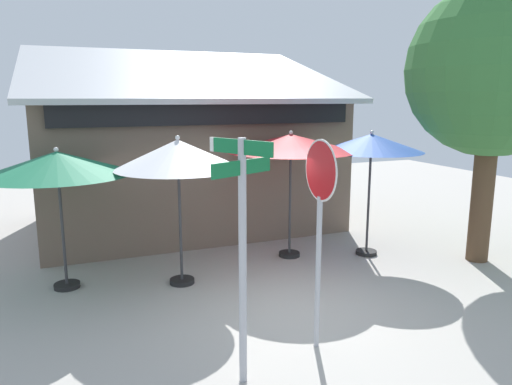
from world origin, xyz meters
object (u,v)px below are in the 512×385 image
object	(u,v)px
patio_umbrella_forest_green_left	(57,164)
patio_umbrella_ivory_center	(178,155)
shade_tree	(508,76)
stop_sign	(320,205)
patio_umbrella_crimson_right	(291,144)
street_sign_post	(242,236)
patio_umbrella_royal_blue_far_right	(371,144)

from	to	relation	value
patio_umbrella_forest_green_left	patio_umbrella_ivory_center	xyz separation A→B (m)	(1.92, -0.56, 0.13)
patio_umbrella_ivory_center	shade_tree	bearing A→B (deg)	-10.71
stop_sign	shade_tree	world-z (taller)	shade_tree
patio_umbrella_ivory_center	patio_umbrella_crimson_right	world-z (taller)	patio_umbrella_ivory_center
shade_tree	patio_umbrella_crimson_right	bearing A→B (deg)	154.22
street_sign_post	patio_umbrella_forest_green_left	size ratio (longest dim) A/B	1.16
stop_sign	patio_umbrella_crimson_right	world-z (taller)	stop_sign
patio_umbrella_forest_green_left	shade_tree	bearing A→B (deg)	-12.04
street_sign_post	patio_umbrella_royal_blue_far_right	xyz separation A→B (m)	(4.06, 3.34, 0.59)
patio_umbrella_forest_green_left	patio_umbrella_crimson_right	bearing A→B (deg)	0.90
patio_umbrella_ivory_center	patio_umbrella_royal_blue_far_right	xyz separation A→B (m)	(4.02, 0.11, 0.04)
patio_umbrella_forest_green_left	patio_umbrella_ivory_center	bearing A→B (deg)	-16.20
stop_sign	patio_umbrella_ivory_center	bearing A→B (deg)	111.82
stop_sign	shade_tree	size ratio (longest dim) A/B	0.51
patio_umbrella_ivory_center	shade_tree	size ratio (longest dim) A/B	0.49
patio_umbrella_royal_blue_far_right	street_sign_post	bearing A→B (deg)	-140.55
shade_tree	street_sign_post	bearing A→B (deg)	-161.56
patio_umbrella_royal_blue_far_right	patio_umbrella_crimson_right	bearing A→B (deg)	161.98
patio_umbrella_forest_green_left	patio_umbrella_crimson_right	xyz separation A→B (m)	(4.36, 0.07, 0.18)
patio_umbrella_ivory_center	patio_umbrella_forest_green_left	bearing A→B (deg)	163.80
patio_umbrella_ivory_center	patio_umbrella_crimson_right	size ratio (longest dim) A/B	1.00
patio_umbrella_royal_blue_far_right	shade_tree	distance (m)	2.82
patio_umbrella_forest_green_left	patio_umbrella_ivory_center	world-z (taller)	patio_umbrella_ivory_center
patio_umbrella_ivory_center	patio_umbrella_crimson_right	distance (m)	2.52
patio_umbrella_ivory_center	patio_umbrella_crimson_right	bearing A→B (deg)	14.34
street_sign_post	stop_sign	world-z (taller)	street_sign_post
patio_umbrella_royal_blue_far_right	shade_tree	world-z (taller)	shade_tree
shade_tree	patio_umbrella_forest_green_left	bearing A→B (deg)	167.96
street_sign_post	shade_tree	distance (m)	6.81
street_sign_post	patio_umbrella_ivory_center	world-z (taller)	street_sign_post
stop_sign	patio_umbrella_crimson_right	distance (m)	3.74
patio_umbrella_forest_green_left	street_sign_post	bearing A→B (deg)	-63.74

